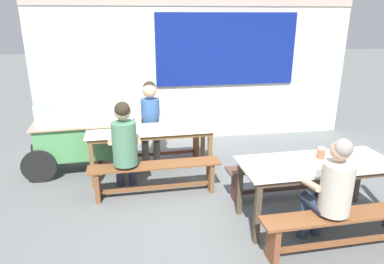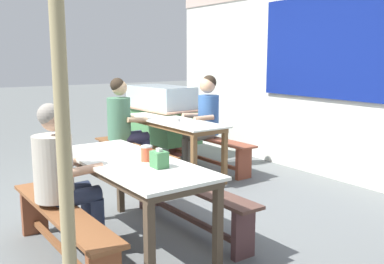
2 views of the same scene
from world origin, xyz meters
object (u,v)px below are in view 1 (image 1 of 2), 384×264
dining_table_far (151,134)px  person_center_facing (150,117)px  bench_near_front (343,226)px  dining_table_near (316,168)px  person_near_front (331,189)px  bench_near_back (289,175)px  soup_bowl (161,128)px  tissue_box (341,152)px  person_left_back_turned (124,144)px  condiment_jar (321,153)px  food_cart (80,129)px  bench_far_back (149,143)px  bench_far_front (155,175)px

dining_table_far → person_center_facing: bearing=87.4°
dining_table_far → bench_near_front: bearing=-49.2°
dining_table_near → person_near_front: 0.56m
bench_near_back → soup_bowl: bearing=151.7°
dining_table_far → person_near_front: size_ratio=1.48×
tissue_box → soup_bowl: (-2.01, 1.41, -0.04)m
bench_near_back → person_left_back_turned: person_left_back_turned is taller
dining_table_near → person_near_front: (-0.13, -0.54, 0.03)m
person_left_back_turned → person_center_facing: person_center_facing is taller
soup_bowl → condiment_jar: bearing=-38.3°
dining_table_near → tissue_box: size_ratio=11.60×
food_cart → bench_near_back: bearing=-25.4°
dining_table_far → dining_table_near: same height
bench_near_back → bench_near_front: 1.21m
tissue_box → soup_bowl: size_ratio=1.26×
bench_far_back → bench_near_front: (1.85, -2.72, 0.00)m
dining_table_far → dining_table_near: bearing=-39.9°
bench_near_back → bench_near_front: same height
bench_near_front → person_left_back_turned: 2.74m
bench_far_back → bench_far_front: size_ratio=1.05×
bench_far_front → person_center_facing: (0.01, 1.15, 0.47)m
bench_far_back → person_center_facing: person_center_facing is taller
person_near_front → tissue_box: person_near_front is taller
food_cart → person_left_back_turned: size_ratio=1.33×
person_center_facing → person_left_back_turned: bearing=-109.7°
bench_near_back → soup_bowl: 1.93m
bench_near_back → tissue_box: 0.81m
bench_near_front → soup_bowl: size_ratio=14.39×
food_cart → person_center_facing: 1.11m
bench_far_back → bench_near_front: size_ratio=1.06×
tissue_box → person_near_front: bearing=-127.3°
condiment_jar → bench_far_back: bearing=133.7°
condiment_jar → bench_far_front: bearing=156.7°
person_near_front → dining_table_near: bearing=76.2°
bench_far_front → bench_near_back: size_ratio=1.02×
condiment_jar → soup_bowl: 2.25m
person_near_front → person_center_facing: size_ratio=0.94×
person_center_facing → soup_bowl: 0.58m
soup_bowl → dining_table_far: bearing=170.0°
person_near_front → condiment_jar: person_near_front is taller
person_near_front → condiment_jar: (0.23, 0.64, 0.11)m
dining_table_far → soup_bowl: (0.15, -0.03, 0.10)m
dining_table_near → bench_far_back: size_ratio=0.96×
bench_near_back → person_center_facing: person_center_facing is taller
bench_far_back → soup_bowl: (0.17, -0.63, 0.47)m
person_near_front → bench_far_front: bearing=138.8°
person_center_facing → dining_table_far: bearing=-92.6°
bench_near_front → person_center_facing: size_ratio=1.30×
bench_far_front → soup_bowl: (0.13, 0.58, 0.48)m
bench_far_front → person_left_back_turned: (-0.38, 0.06, 0.45)m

